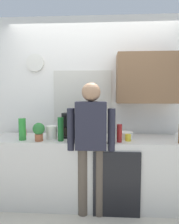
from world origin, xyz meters
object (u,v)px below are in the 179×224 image
object	(u,v)px
cup_yellow_cup	(128,138)
cup_white_mug	(179,137)
person_at_sink	(91,138)
mixing_bowl	(125,135)
bottle_clear_soda	(22,129)
bottle_green_wine	(61,129)
cup_terracotta_mug	(24,132)
storage_canister	(52,132)
bottle_olive_oil	(95,130)
coffee_maker	(68,126)
bottle_red_vinegar	(119,133)
potted_plant	(39,131)

from	to	relation	value
cup_yellow_cup	cup_white_mug	xyz separation A→B (m)	(0.64, 0.05, 0.01)
person_at_sink	mixing_bowl	bearing A→B (deg)	30.80
bottle_clear_soda	person_at_sink	bearing A→B (deg)	-8.85
bottle_green_wine	bottle_clear_soda	bearing A→B (deg)	177.18
bottle_clear_soda	cup_terracotta_mug	world-z (taller)	bottle_clear_soda
cup_yellow_cup	storage_canister	size ratio (longest dim) A/B	0.50
bottle_olive_oil	bottle_clear_soda	distance (m)	0.93
bottle_olive_oil	coffee_maker	bearing A→B (deg)	160.26
bottle_red_vinegar	bottle_clear_soda	world-z (taller)	bottle_clear_soda
bottle_olive_oil	potted_plant	world-z (taller)	bottle_olive_oil
cup_terracotta_mug	bottle_clear_soda	bearing A→B (deg)	-71.21
cup_white_mug	person_at_sink	world-z (taller)	person_at_sink
cup_yellow_cup	potted_plant	world-z (taller)	potted_plant
cup_terracotta_mug	storage_canister	bearing A→B (deg)	-22.89
bottle_red_vinegar	bottle_clear_soda	xyz separation A→B (m)	(-1.22, 0.04, 0.03)
bottle_clear_soda	cup_terracotta_mug	bearing A→B (deg)	108.79
bottle_clear_soda	storage_canister	world-z (taller)	bottle_clear_soda
potted_plant	person_at_sink	world-z (taller)	person_at_sink
cup_white_mug	potted_plant	bearing A→B (deg)	-175.91
mixing_bowl	person_at_sink	xyz separation A→B (m)	(-0.43, -0.35, 0.03)
cup_terracotta_mug	bottle_olive_oil	bearing A→B (deg)	-10.23
bottle_red_vinegar	cup_terracotta_mug	distance (m)	1.36
person_at_sink	bottle_olive_oil	bearing A→B (deg)	73.23
cup_terracotta_mug	cup_white_mug	xyz separation A→B (m)	(2.07, -0.20, 0.00)
bottle_clear_soda	mixing_bowl	distance (m)	1.34
bottle_green_wine	storage_canister	distance (m)	0.19
cup_yellow_cup	coffee_maker	bearing A→B (deg)	165.68
bottle_red_vinegar	storage_canister	bearing A→B (deg)	171.51
bottle_olive_oil	bottle_red_vinegar	size ratio (longest dim) A/B	1.14
person_at_sink	cup_yellow_cup	bearing A→B (deg)	12.07
coffee_maker	bottle_green_wine	bearing A→B (deg)	-101.74
bottle_clear_soda	cup_yellow_cup	xyz separation A→B (m)	(1.34, 0.03, -0.10)
mixing_bowl	bottle_red_vinegar	bearing A→B (deg)	-110.38
potted_plant	person_at_sink	xyz separation A→B (m)	(0.66, -0.09, -0.06)
person_at_sink	bottle_red_vinegar	bearing A→B (deg)	8.02
cup_white_mug	storage_canister	xyz separation A→B (m)	(-1.62, 0.01, 0.04)
coffee_maker	bottle_green_wine	world-z (taller)	coffee_maker
cup_yellow_cup	cup_white_mug	size ratio (longest dim) A/B	0.89
coffee_maker	bottle_red_vinegar	bearing A→B (deg)	-21.79
bottle_green_wine	bottle_olive_oil	bearing A→B (deg)	15.80
bottle_red_vinegar	potted_plant	bearing A→B (deg)	-179.85
cup_yellow_cup	storage_canister	world-z (taller)	storage_canister
coffee_maker	bottle_clear_soda	distance (m)	0.60
bottle_green_wine	storage_canister	world-z (taller)	bottle_green_wine
coffee_maker	cup_yellow_cup	distance (m)	0.82
bottle_red_vinegar	cup_white_mug	world-z (taller)	bottle_red_vinegar
potted_plant	storage_canister	size ratio (longest dim) A/B	1.35
bottle_olive_oil	cup_terracotta_mug	bearing A→B (deg)	169.77
storage_canister	potted_plant	bearing A→B (deg)	-134.15
bottle_olive_oil	person_at_sink	xyz separation A→B (m)	(-0.04, -0.23, -0.06)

